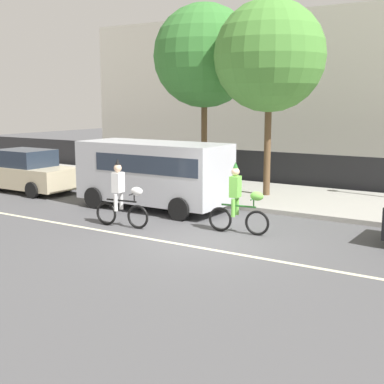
% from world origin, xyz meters
% --- Properties ---
extents(ground_plane, '(80.00, 80.00, 0.00)m').
position_xyz_m(ground_plane, '(0.00, 0.00, 0.00)').
color(ground_plane, '#4C4C4F').
extents(road_centre_line, '(36.00, 0.14, 0.01)m').
position_xyz_m(road_centre_line, '(0.00, -0.50, 0.00)').
color(road_centre_line, beige).
rests_on(road_centre_line, ground).
extents(sidewalk_curb, '(60.00, 5.00, 0.15)m').
position_xyz_m(sidewalk_curb, '(0.00, 6.50, 0.07)').
color(sidewalk_curb, '#9E9B93').
rests_on(sidewalk_curb, ground).
extents(fence_line, '(40.00, 0.08, 1.40)m').
position_xyz_m(fence_line, '(0.00, 9.40, 0.70)').
color(fence_line, black).
rests_on(fence_line, ground).
extents(building_backdrop, '(28.00, 8.00, 7.86)m').
position_xyz_m(building_backdrop, '(-1.99, 18.00, 3.93)').
color(building_backdrop, beige).
rests_on(building_backdrop, ground).
extents(parade_cyclist_zebra, '(1.72, 0.51, 1.92)m').
position_xyz_m(parade_cyclist_zebra, '(-2.72, 0.16, 0.84)').
color(parade_cyclist_zebra, black).
rests_on(parade_cyclist_zebra, ground).
extents(parade_cyclist_lime, '(1.71, 0.51, 1.92)m').
position_xyz_m(parade_cyclist_lime, '(0.39, 1.27, 0.84)').
color(parade_cyclist_lime, black).
rests_on(parade_cyclist_lime, ground).
extents(parked_van_silver, '(5.00, 2.22, 2.18)m').
position_xyz_m(parked_van_silver, '(-3.44, 2.70, 1.28)').
color(parked_van_silver, silver).
rests_on(parked_van_silver, ground).
extents(parked_car_beige, '(4.10, 1.92, 1.64)m').
position_xyz_m(parked_car_beige, '(-9.67, 2.69, 0.78)').
color(parked_car_beige, beige).
rests_on(parked_car_beige, ground).
extents(street_tree_near_lamp, '(3.88, 3.88, 6.82)m').
position_xyz_m(street_tree_near_lamp, '(-1.16, 6.31, 5.02)').
color(street_tree_near_lamp, brown).
rests_on(street_tree_near_lamp, sidewalk_curb).
extents(street_tree_far_corner, '(4.04, 4.04, 7.11)m').
position_xyz_m(street_tree_far_corner, '(-4.42, 7.32, 5.23)').
color(street_tree_far_corner, brown).
rests_on(street_tree_far_corner, sidewalk_curb).
extents(pedestrian_onlooker, '(0.32, 0.20, 1.62)m').
position_xyz_m(pedestrian_onlooker, '(-4.30, 4.83, 1.01)').
color(pedestrian_onlooker, '#33333D').
rests_on(pedestrian_onlooker, sidewalk_curb).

